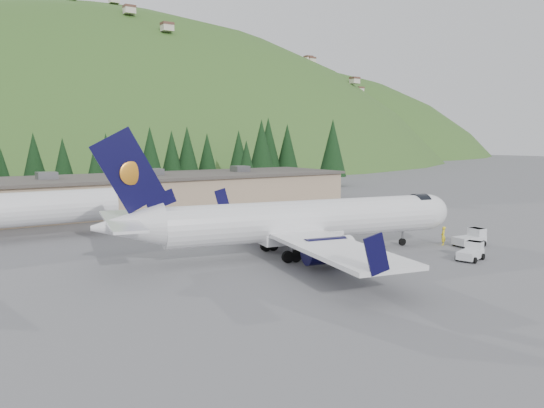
{
  "coord_description": "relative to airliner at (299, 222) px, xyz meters",
  "views": [
    {
      "loc": [
        -29.17,
        -37.74,
        10.4
      ],
      "look_at": [
        0.0,
        6.0,
        4.0
      ],
      "focal_mm": 35.0,
      "sensor_mm": 36.0,
      "label": 1
    }
  ],
  "objects": [
    {
      "name": "ground",
      "position": [
        0.99,
        -0.2,
        -3.04
      ],
      "size": [
        600.0,
        600.0,
        0.0
      ],
      "primitive_type": "plane",
      "color": "slate"
    },
    {
      "name": "airliner",
      "position": [
        0.0,
        0.0,
        0.0
      ],
      "size": [
        34.29,
        32.38,
        11.42
      ],
      "rotation": [
        0.0,
        0.0,
        -0.2
      ],
      "color": "white",
      "rests_on": "ground"
    },
    {
      "name": "baggage_tug_a",
      "position": [
        11.35,
        -9.96,
        -2.36
      ],
      "size": [
        3.15,
        2.34,
        1.53
      ],
      "rotation": [
        0.0,
        0.0,
        0.27
      ],
      "color": "silver",
      "rests_on": "ground"
    },
    {
      "name": "baggage_tug_b",
      "position": [
        16.62,
        -6.14,
        -2.28
      ],
      "size": [
        3.31,
        2.15,
        1.7
      ],
      "rotation": [
        0.0,
        0.0,
        -0.08
      ],
      "color": "silver",
      "rests_on": "ground"
    },
    {
      "name": "terminal_building",
      "position": [
        -4.02,
        37.8,
        -0.42
      ],
      "size": [
        71.0,
        17.0,
        6.1
      ],
      "color": "tan",
      "rests_on": "ground"
    },
    {
      "name": "ramp_worker",
      "position": [
        14.6,
        -4.37,
        -2.12
      ],
      "size": [
        0.81,
        0.74,
        1.86
      ],
      "primitive_type": "imported",
      "rotation": [
        0.0,
        0.0,
        3.71
      ],
      "color": "yellow",
      "rests_on": "ground"
    },
    {
      "name": "tree_line",
      "position": [
        1.92,
        61.01,
        4.34
      ],
      "size": [
        113.76,
        19.15,
        14.34
      ],
      "color": "black",
      "rests_on": "ground"
    },
    {
      "name": "hills",
      "position": [
        54.32,
        207.18,
        -85.84
      ],
      "size": [
        614.0,
        330.0,
        300.0
      ],
      "color": "#2D581B",
      "rests_on": "ground"
    }
  ]
}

